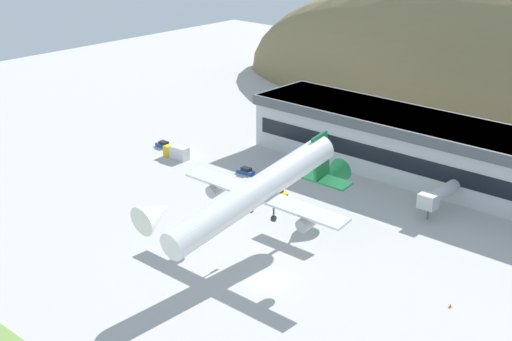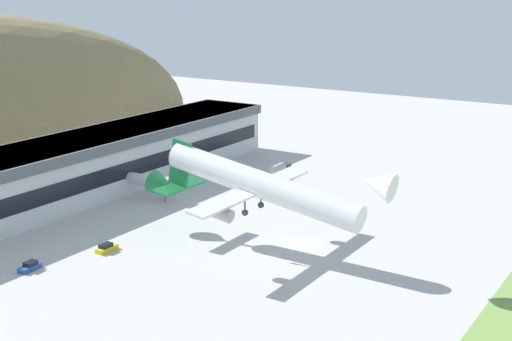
% 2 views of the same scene
% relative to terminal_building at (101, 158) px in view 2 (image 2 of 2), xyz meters
% --- Properties ---
extents(ground_plane, '(364.51, 364.51, 0.00)m').
position_rel_terminal_building_xyz_m(ground_plane, '(-7.37, -57.31, -7.40)').
color(ground_plane, '#B7B5AF').
extents(terminal_building, '(109.83, 19.14, 13.06)m').
position_rel_terminal_building_xyz_m(terminal_building, '(0.00, 0.00, 0.00)').
color(terminal_building, silver).
rests_on(terminal_building, ground_plane).
extents(jetway_0, '(3.38, 12.13, 5.43)m').
position_rel_terminal_building_xyz_m(jetway_0, '(-0.30, -15.80, -3.41)').
color(jetway_0, silver).
rests_on(jetway_0, ground_plane).
extents(cargo_airplane, '(34.34, 49.84, 12.54)m').
position_rel_terminal_building_xyz_m(cargo_airplane, '(-14.68, -52.37, 4.76)').
color(cargo_airplane, white).
extents(service_car_1, '(4.17, 2.03, 1.53)m').
position_rel_terminal_building_xyz_m(service_car_1, '(-42.86, -25.18, -6.77)').
color(service_car_1, '#264C99').
rests_on(service_car_1, ground_plane).
extents(service_car_2, '(4.35, 1.74, 1.48)m').
position_rel_terminal_building_xyz_m(service_car_2, '(-29.53, -29.78, -6.79)').
color(service_car_2, gold).
rests_on(service_car_2, ground_plane).
extents(box_truck, '(7.88, 2.81, 3.29)m').
position_rel_terminal_building_xyz_m(box_truck, '(31.90, -29.56, -5.84)').
color(box_truck, '#333338').
rests_on(box_truck, ground_plane).
extents(traffic_cone_0, '(0.52, 0.52, 0.58)m').
position_rel_terminal_building_xyz_m(traffic_cone_0, '(18.11, -45.03, -7.12)').
color(traffic_cone_0, orange).
rests_on(traffic_cone_0, ground_plane).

